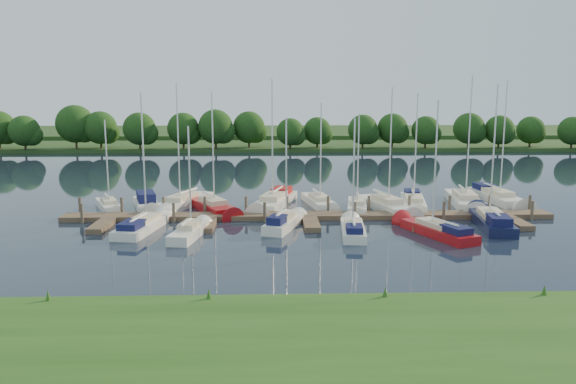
{
  "coord_description": "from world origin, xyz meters",
  "views": [
    {
      "loc": [
        -3.11,
        -36.98,
        10.11
      ],
      "look_at": [
        -1.7,
        8.0,
        2.2
      ],
      "focal_mm": 35.0,
      "sensor_mm": 36.0,
      "label": 1
    }
  ],
  "objects_px": {
    "motorboat": "(147,204)",
    "sailboat_n_5": "(320,203)",
    "sailboat_n_0": "(109,206)",
    "sailboat_s_2": "(285,224)",
    "dock": "(309,218)"
  },
  "relations": [
    {
      "from": "sailboat_n_0",
      "to": "motorboat",
      "type": "relative_size",
      "value": 1.27
    },
    {
      "from": "dock",
      "to": "sailboat_n_5",
      "type": "bearing_deg",
      "value": 76.99
    },
    {
      "from": "sailboat_n_0",
      "to": "motorboat",
      "type": "bearing_deg",
      "value": 161.99
    },
    {
      "from": "motorboat",
      "to": "sailboat_s_2",
      "type": "height_order",
      "value": "sailboat_s_2"
    },
    {
      "from": "motorboat",
      "to": "sailboat_n_5",
      "type": "bearing_deg",
      "value": 164.88
    },
    {
      "from": "sailboat_n_5",
      "to": "sailboat_s_2",
      "type": "height_order",
      "value": "sailboat_n_5"
    },
    {
      "from": "sailboat_n_5",
      "to": "sailboat_s_2",
      "type": "xyz_separation_m",
      "value": [
        -3.41,
        -8.5,
        0.07
      ]
    },
    {
      "from": "sailboat_n_5",
      "to": "sailboat_s_2",
      "type": "distance_m",
      "value": 9.16
    },
    {
      "from": "motorboat",
      "to": "sailboat_s_2",
      "type": "distance_m",
      "value": 14.44
    },
    {
      "from": "sailboat_n_0",
      "to": "sailboat_s_2",
      "type": "distance_m",
      "value": 17.06
    },
    {
      "from": "dock",
      "to": "sailboat_n_5",
      "type": "height_order",
      "value": "sailboat_n_5"
    },
    {
      "from": "motorboat",
      "to": "sailboat_s_2",
      "type": "bearing_deg",
      "value": 129.59
    },
    {
      "from": "sailboat_n_0",
      "to": "sailboat_s_2",
      "type": "xyz_separation_m",
      "value": [
        15.36,
        -7.44,
        0.07
      ]
    },
    {
      "from": "dock",
      "to": "sailboat_n_0",
      "type": "height_order",
      "value": "sailboat_n_0"
    },
    {
      "from": "sailboat_n_0",
      "to": "motorboat",
      "type": "xyz_separation_m",
      "value": [
        3.22,
        0.38,
        0.09
      ]
    }
  ]
}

